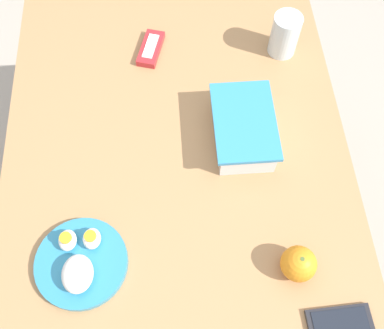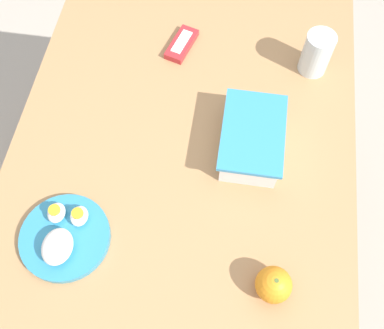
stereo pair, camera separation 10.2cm
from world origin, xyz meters
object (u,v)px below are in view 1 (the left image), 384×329
at_px(candy_bar, 151,48).
at_px(cell_phone, 341,326).
at_px(orange_fruit, 299,264).
at_px(rice_plate, 81,263).
at_px(food_container, 244,130).
at_px(drinking_glass, 285,35).

relative_size(candy_bar, cell_phone, 0.96).
bearing_deg(orange_fruit, rice_plate, -95.04).
height_order(rice_plate, cell_phone, rice_plate).
bearing_deg(rice_plate, candy_bar, 164.15).
relative_size(food_container, cell_phone, 1.63).
relative_size(orange_fruit, rice_plate, 0.38).
xyz_separation_m(orange_fruit, cell_phone, (0.12, 0.07, -0.03)).
height_order(orange_fruit, candy_bar, orange_fruit).
distance_m(food_container, drinking_glass, 0.30).
bearing_deg(cell_phone, drinking_glass, -179.75).
height_order(cell_phone, drinking_glass, drinking_glass).
relative_size(food_container, orange_fruit, 2.90).
distance_m(rice_plate, candy_bar, 0.60).
relative_size(food_container, rice_plate, 1.11).
distance_m(candy_bar, drinking_glass, 0.35).
bearing_deg(drinking_glass, candy_bar, -93.62).
xyz_separation_m(food_container, candy_bar, (-0.29, -0.21, -0.02)).
distance_m(food_container, rice_plate, 0.47).
bearing_deg(food_container, cell_phone, 17.60).
relative_size(rice_plate, drinking_glass, 1.67).
distance_m(rice_plate, cell_phone, 0.54).
xyz_separation_m(candy_bar, drinking_glass, (0.02, 0.35, 0.05)).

